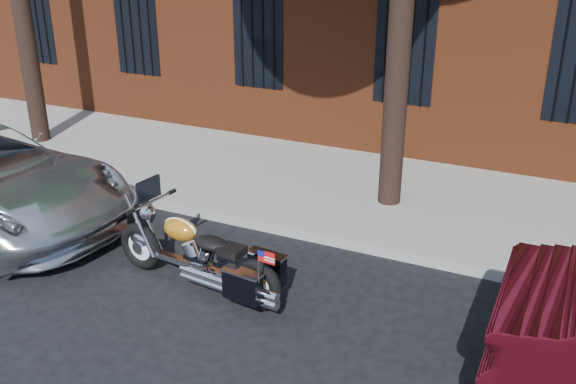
% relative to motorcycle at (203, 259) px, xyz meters
% --- Properties ---
extents(ground, '(120.00, 120.00, 0.00)m').
position_rel_motorcycle_xyz_m(ground, '(0.83, 0.52, -0.45)').
color(ground, black).
rests_on(ground, ground).
extents(curb, '(40.00, 0.16, 0.15)m').
position_rel_motorcycle_xyz_m(curb, '(0.83, 1.90, -0.38)').
color(curb, gray).
rests_on(curb, ground).
extents(sidewalk, '(40.00, 3.60, 0.15)m').
position_rel_motorcycle_xyz_m(sidewalk, '(0.83, 3.78, -0.38)').
color(sidewalk, gray).
rests_on(sidewalk, ground).
extents(motorcycle, '(2.61, 0.92, 1.34)m').
position_rel_motorcycle_xyz_m(motorcycle, '(0.00, 0.00, 0.00)').
color(motorcycle, black).
rests_on(motorcycle, ground).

